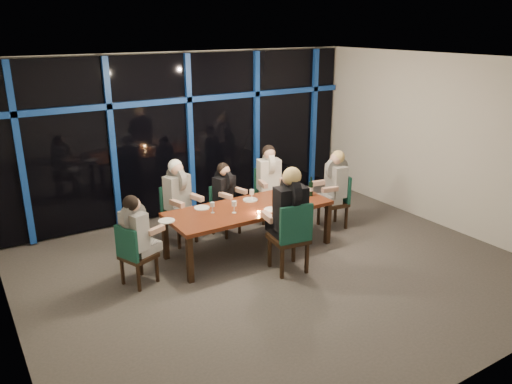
{
  "coord_description": "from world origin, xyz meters",
  "views": [
    {
      "loc": [
        -3.8,
        -5.43,
        3.47
      ],
      "look_at": [
        0.0,
        0.6,
        1.05
      ],
      "focal_mm": 35.0,
      "sensor_mm": 36.0,
      "label": 1
    }
  ],
  "objects_px": {
    "chair_end_left": "(134,252)",
    "wine_bottle": "(311,189)",
    "diner_far_mid": "(225,188)",
    "diner_end_left": "(136,226)",
    "diner_end_right": "(334,178)",
    "chair_far_mid": "(223,207)",
    "chair_far_left": "(176,211)",
    "chair_end_right": "(337,198)",
    "diner_far_left": "(178,190)",
    "dining_table": "(249,211)",
    "chair_near_mid": "(292,234)",
    "water_pitcher": "(294,195)",
    "diner_near_mid": "(289,204)",
    "chair_far_right": "(268,191)",
    "diner_far_right": "(270,173)"
  },
  "relations": [
    {
      "from": "diner_far_mid",
      "to": "diner_end_right",
      "type": "relative_size",
      "value": 0.91
    },
    {
      "from": "diner_end_right",
      "to": "chair_end_right",
      "type": "bearing_deg",
      "value": 90.0
    },
    {
      "from": "dining_table",
      "to": "chair_end_left",
      "type": "bearing_deg",
      "value": -176.61
    },
    {
      "from": "chair_far_mid",
      "to": "chair_end_left",
      "type": "xyz_separation_m",
      "value": [
        -1.92,
        -0.97,
        0.02
      ]
    },
    {
      "from": "chair_far_right",
      "to": "chair_far_mid",
      "type": "bearing_deg",
      "value": -159.84
    },
    {
      "from": "diner_near_mid",
      "to": "chair_far_mid",
      "type": "bearing_deg",
      "value": -77.36
    },
    {
      "from": "chair_far_right",
      "to": "diner_near_mid",
      "type": "height_order",
      "value": "diner_near_mid"
    },
    {
      "from": "chair_end_left",
      "to": "diner_end_left",
      "type": "bearing_deg",
      "value": -90.0
    },
    {
      "from": "chair_far_left",
      "to": "diner_far_right",
      "type": "relative_size",
      "value": 1.03
    },
    {
      "from": "diner_far_left",
      "to": "wine_bottle",
      "type": "height_order",
      "value": "diner_far_left"
    },
    {
      "from": "chair_far_left",
      "to": "wine_bottle",
      "type": "distance_m",
      "value": 2.25
    },
    {
      "from": "chair_far_mid",
      "to": "chair_far_right",
      "type": "bearing_deg",
      "value": -8.94
    },
    {
      "from": "dining_table",
      "to": "chair_far_left",
      "type": "distance_m",
      "value": 1.27
    },
    {
      "from": "diner_far_mid",
      "to": "water_pitcher",
      "type": "distance_m",
      "value": 1.19
    },
    {
      "from": "dining_table",
      "to": "wine_bottle",
      "type": "relative_size",
      "value": 8.02
    },
    {
      "from": "chair_far_left",
      "to": "chair_end_right",
      "type": "xyz_separation_m",
      "value": [
        2.67,
        -0.91,
        -0.01
      ]
    },
    {
      "from": "chair_far_mid",
      "to": "diner_end_left",
      "type": "bearing_deg",
      "value": -169.07
    },
    {
      "from": "diner_far_mid",
      "to": "diner_end_left",
      "type": "height_order",
      "value": "diner_end_left"
    },
    {
      "from": "chair_far_mid",
      "to": "water_pitcher",
      "type": "bearing_deg",
      "value": -67.65
    },
    {
      "from": "diner_far_right",
      "to": "wine_bottle",
      "type": "relative_size",
      "value": 2.9
    },
    {
      "from": "dining_table",
      "to": "diner_near_mid",
      "type": "relative_size",
      "value": 2.46
    },
    {
      "from": "chair_near_mid",
      "to": "diner_far_left",
      "type": "bearing_deg",
      "value": -55.48
    },
    {
      "from": "chair_far_right",
      "to": "chair_near_mid",
      "type": "relative_size",
      "value": 0.89
    },
    {
      "from": "diner_end_right",
      "to": "wine_bottle",
      "type": "bearing_deg",
      "value": -67.4
    },
    {
      "from": "chair_end_right",
      "to": "diner_far_mid",
      "type": "xyz_separation_m",
      "value": [
        -1.84,
        0.74,
        0.3
      ]
    },
    {
      "from": "chair_end_left",
      "to": "chair_end_right",
      "type": "height_order",
      "value": "chair_end_right"
    },
    {
      "from": "chair_end_left",
      "to": "wine_bottle",
      "type": "bearing_deg",
      "value": -111.4
    },
    {
      "from": "chair_near_mid",
      "to": "diner_end_left",
      "type": "height_order",
      "value": "diner_end_left"
    },
    {
      "from": "chair_near_mid",
      "to": "chair_end_right",
      "type": "bearing_deg",
      "value": -141.89
    },
    {
      "from": "chair_end_right",
      "to": "chair_near_mid",
      "type": "xyz_separation_m",
      "value": [
        -1.73,
        -1.01,
        0.07
      ]
    },
    {
      "from": "chair_end_right",
      "to": "water_pitcher",
      "type": "xyz_separation_m",
      "value": [
        -1.08,
        -0.17,
        0.31
      ]
    },
    {
      "from": "chair_far_right",
      "to": "diner_far_right",
      "type": "relative_size",
      "value": 1.03
    },
    {
      "from": "chair_end_right",
      "to": "diner_far_left",
      "type": "relative_size",
      "value": 1.01
    },
    {
      "from": "chair_far_right",
      "to": "wine_bottle",
      "type": "height_order",
      "value": "wine_bottle"
    },
    {
      "from": "dining_table",
      "to": "diner_near_mid",
      "type": "bearing_deg",
      "value": -81.1
    },
    {
      "from": "chair_far_mid",
      "to": "diner_far_left",
      "type": "bearing_deg",
      "value": 162.28
    },
    {
      "from": "chair_end_right",
      "to": "diner_far_left",
      "type": "xyz_separation_m",
      "value": [
        -2.65,
        0.84,
        0.39
      ]
    },
    {
      "from": "diner_far_left",
      "to": "diner_end_left",
      "type": "height_order",
      "value": "diner_far_left"
    },
    {
      "from": "water_pitcher",
      "to": "chair_far_left",
      "type": "bearing_deg",
      "value": 127.92
    },
    {
      "from": "chair_near_mid",
      "to": "water_pitcher",
      "type": "relative_size",
      "value": 5.9
    },
    {
      "from": "diner_far_mid",
      "to": "chair_far_right",
      "type": "bearing_deg",
      "value": -4.83
    },
    {
      "from": "diner_near_mid",
      "to": "wine_bottle",
      "type": "distance_m",
      "value": 1.28
    },
    {
      "from": "chair_end_right",
      "to": "diner_end_right",
      "type": "distance_m",
      "value": 0.39
    },
    {
      "from": "chair_near_mid",
      "to": "diner_far_mid",
      "type": "relative_size",
      "value": 1.29
    },
    {
      "from": "chair_end_left",
      "to": "water_pitcher",
      "type": "distance_m",
      "value": 2.72
    },
    {
      "from": "dining_table",
      "to": "diner_far_mid",
      "type": "xyz_separation_m",
      "value": [
        0.02,
        0.79,
        0.15
      ]
    },
    {
      "from": "dining_table",
      "to": "chair_far_right",
      "type": "xyz_separation_m",
      "value": [
        1.01,
        0.99,
        -0.14
      ]
    },
    {
      "from": "diner_end_right",
      "to": "chair_far_mid",
      "type": "bearing_deg",
      "value": -105.28
    },
    {
      "from": "diner_far_left",
      "to": "diner_far_mid",
      "type": "distance_m",
      "value": 0.82
    },
    {
      "from": "chair_end_left",
      "to": "diner_far_mid",
      "type": "relative_size",
      "value": 1.07
    }
  ]
}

